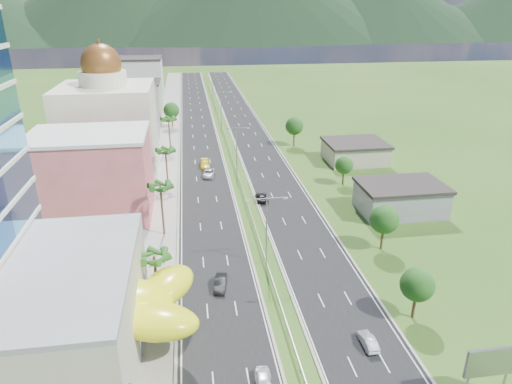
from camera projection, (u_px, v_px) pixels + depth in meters
name	position (u px, v px, depth m)	size (l,w,h in m)	color
ground	(279.00, 305.00, 59.42)	(500.00, 500.00, 0.00)	#2D5119
road_left	(199.00, 131.00, 140.64)	(11.00, 260.00, 0.04)	black
road_right	(247.00, 129.00, 142.70)	(11.00, 260.00, 0.04)	black
sidewalk_left	(167.00, 132.00, 139.32)	(7.00, 260.00, 0.12)	gray
median_guardrail	(228.00, 144.00, 124.98)	(0.10, 216.06, 0.76)	gray
streetlight_median_b	(267.00, 224.00, 65.98)	(6.04, 0.25, 11.00)	gray
streetlight_median_c	(236.00, 146.00, 102.54)	(6.04, 0.25, 11.00)	gray
streetlight_median_d	(221.00, 105.00, 143.67)	(6.04, 0.25, 11.00)	gray
streetlight_median_e	(212.00, 83.00, 184.80)	(6.04, 0.25, 11.00)	gray
lime_canopy	(112.00, 305.00, 51.12)	(18.00, 15.00, 7.40)	yellow
pink_shophouse	(93.00, 177.00, 81.97)	(20.00, 15.00, 15.00)	#D05655
domed_building	(109.00, 125.00, 101.51)	(20.00, 20.00, 28.70)	beige
midrise_grey	(127.00, 115.00, 125.78)	(16.00, 15.00, 16.00)	gray
midrise_beige	(135.00, 104.00, 146.46)	(16.00, 15.00, 13.00)	#BCB39A
midrise_white	(141.00, 85.00, 166.53)	(16.00, 15.00, 18.00)	silver
billboard	(491.00, 364.00, 43.61)	(5.20, 0.35, 6.20)	gray
shed_near	(400.00, 199.00, 85.15)	(15.00, 10.00, 5.00)	gray
shed_far	(355.00, 152.00, 112.96)	(14.00, 12.00, 4.40)	#BCB39A
palm_tree_b	(154.00, 259.00, 56.43)	(3.60, 3.60, 8.10)	#47301C
palm_tree_c	(160.00, 188.00, 74.16)	(3.60, 3.60, 9.60)	#47301C
palm_tree_d	(166.00, 152.00, 95.54)	(3.60, 3.60, 8.60)	#47301C
palm_tree_e	(169.00, 120.00, 118.10)	(3.60, 3.60, 9.40)	#47301C
leafy_tree_lfar	(171.00, 110.00, 141.99)	(4.90, 4.90, 8.05)	#47301C
leafy_tree_ra	(417.00, 285.00, 55.22)	(4.20, 4.20, 6.90)	#47301C
leafy_tree_rb	(384.00, 220.00, 71.02)	(4.55, 4.55, 7.47)	#47301C
leafy_tree_rc	(344.00, 165.00, 97.33)	(3.85, 3.85, 6.33)	#47301C
leafy_tree_rd	(294.00, 126.00, 123.73)	(4.90, 4.90, 8.05)	#47301C
mountain_ridge	(252.00, 41.00, 478.92)	(860.00, 140.00, 90.00)	black
car_white_near_left	(263.00, 383.00, 46.16)	(1.68, 4.17, 1.42)	white
car_dark_left	(221.00, 283.00, 62.65)	(1.54, 4.42, 1.46)	black
car_silver_mid_left	(209.00, 173.00, 103.21)	(2.50, 5.42, 1.51)	#ADAEB5
car_yellow_far_left	(205.00, 164.00, 108.92)	(2.14, 5.26, 1.53)	yellow
car_silver_right	(368.00, 341.00, 52.03)	(1.35, 3.88, 1.28)	#B9BDC1
car_dark_far_right	(262.00, 197.00, 90.60)	(2.20, 4.76, 1.32)	black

